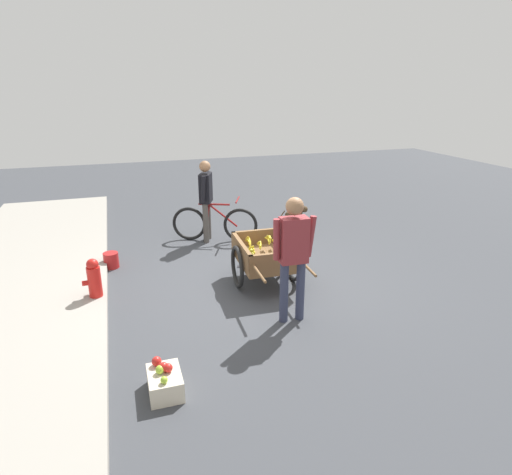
{
  "coord_description": "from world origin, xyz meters",
  "views": [
    {
      "loc": [
        -5.76,
        1.77,
        2.87
      ],
      "look_at": [
        -0.01,
        -0.1,
        0.75
      ],
      "focal_mm": 30.56,
      "sensor_mm": 36.0,
      "label": 1
    }
  ],
  "objects_px": {
    "fruit_cart": "(266,256)",
    "cyclist_person": "(206,194)",
    "fire_hydrant": "(94,282)",
    "plastic_bucket": "(111,260)",
    "dog": "(296,213)",
    "vendor_person": "(293,249)",
    "apple_crate": "(165,381)",
    "bicycle": "(215,223)"
  },
  "relations": [
    {
      "from": "cyclist_person",
      "to": "fire_hydrant",
      "type": "bearing_deg",
      "value": 136.21
    },
    {
      "from": "vendor_person",
      "to": "apple_crate",
      "type": "xyz_separation_m",
      "value": [
        -0.92,
        1.72,
        -0.85
      ]
    },
    {
      "from": "vendor_person",
      "to": "dog",
      "type": "relative_size",
      "value": 2.44
    },
    {
      "from": "vendor_person",
      "to": "fire_hydrant",
      "type": "relative_size",
      "value": 2.43
    },
    {
      "from": "vendor_person",
      "to": "fire_hydrant",
      "type": "distance_m",
      "value": 2.78
    },
    {
      "from": "fire_hydrant",
      "to": "apple_crate",
      "type": "xyz_separation_m",
      "value": [
        -2.16,
        -0.68,
        -0.21
      ]
    },
    {
      "from": "bicycle",
      "to": "plastic_bucket",
      "type": "bearing_deg",
      "value": 111.64
    },
    {
      "from": "plastic_bucket",
      "to": "apple_crate",
      "type": "relative_size",
      "value": 0.59
    },
    {
      "from": "cyclist_person",
      "to": "plastic_bucket",
      "type": "height_order",
      "value": "cyclist_person"
    },
    {
      "from": "cyclist_person",
      "to": "plastic_bucket",
      "type": "xyz_separation_m",
      "value": [
        -0.83,
        1.8,
        -0.8
      ]
    },
    {
      "from": "fruit_cart",
      "to": "plastic_bucket",
      "type": "relative_size",
      "value": 6.46
    },
    {
      "from": "vendor_person",
      "to": "dog",
      "type": "xyz_separation_m",
      "value": [
        3.7,
        -1.62,
        -0.71
      ]
    },
    {
      "from": "fire_hydrant",
      "to": "apple_crate",
      "type": "height_order",
      "value": "fire_hydrant"
    },
    {
      "from": "fire_hydrant",
      "to": "plastic_bucket",
      "type": "relative_size",
      "value": 2.58
    },
    {
      "from": "bicycle",
      "to": "dog",
      "type": "xyz_separation_m",
      "value": [
        0.43,
        -1.87,
        -0.08
      ]
    },
    {
      "from": "dog",
      "to": "apple_crate",
      "type": "relative_size",
      "value": 1.52
    },
    {
      "from": "plastic_bucket",
      "to": "apple_crate",
      "type": "xyz_separation_m",
      "value": [
        -3.43,
        -0.47,
        -0.0
      ]
    },
    {
      "from": "vendor_person",
      "to": "bicycle",
      "type": "relative_size",
      "value": 1.05
    },
    {
      "from": "fruit_cart",
      "to": "cyclist_person",
      "type": "bearing_deg",
      "value": 11.23
    },
    {
      "from": "fire_hydrant",
      "to": "bicycle",
      "type": "bearing_deg",
      "value": -46.54
    },
    {
      "from": "fire_hydrant",
      "to": "dog",
      "type": "bearing_deg",
      "value": -58.5
    },
    {
      "from": "cyclist_person",
      "to": "plastic_bucket",
      "type": "bearing_deg",
      "value": 114.73
    },
    {
      "from": "bicycle",
      "to": "cyclist_person",
      "type": "bearing_deg",
      "value": 67.0
    },
    {
      "from": "bicycle",
      "to": "fire_hydrant",
      "type": "xyz_separation_m",
      "value": [
        -2.03,
        2.15,
        -0.02
      ]
    },
    {
      "from": "fruit_cart",
      "to": "cyclist_person",
      "type": "distance_m",
      "value": 2.29
    },
    {
      "from": "bicycle",
      "to": "plastic_bucket",
      "type": "height_order",
      "value": "bicycle"
    },
    {
      "from": "bicycle",
      "to": "apple_crate",
      "type": "height_order",
      "value": "bicycle"
    },
    {
      "from": "apple_crate",
      "to": "vendor_person",
      "type": "bearing_deg",
      "value": -61.83
    },
    {
      "from": "bicycle",
      "to": "fire_hydrant",
      "type": "relative_size",
      "value": 2.32
    },
    {
      "from": "plastic_bucket",
      "to": "fire_hydrant",
      "type": "bearing_deg",
      "value": 170.64
    },
    {
      "from": "cyclist_person",
      "to": "fire_hydrant",
      "type": "height_order",
      "value": "cyclist_person"
    },
    {
      "from": "fruit_cart",
      "to": "apple_crate",
      "type": "height_order",
      "value": "fruit_cart"
    },
    {
      "from": "cyclist_person",
      "to": "dog",
      "type": "height_order",
      "value": "cyclist_person"
    },
    {
      "from": "fire_hydrant",
      "to": "plastic_bucket",
      "type": "xyz_separation_m",
      "value": [
        1.27,
        -0.21,
        -0.2
      ]
    },
    {
      "from": "fruit_cart",
      "to": "cyclist_person",
      "type": "relative_size",
      "value": 1.08
    },
    {
      "from": "cyclist_person",
      "to": "apple_crate",
      "type": "xyz_separation_m",
      "value": [
        -4.26,
        1.33,
        -0.8
      ]
    },
    {
      "from": "fruit_cart",
      "to": "vendor_person",
      "type": "height_order",
      "value": "vendor_person"
    },
    {
      "from": "vendor_person",
      "to": "cyclist_person",
      "type": "bearing_deg",
      "value": 6.7
    },
    {
      "from": "vendor_person",
      "to": "bicycle",
      "type": "height_order",
      "value": "vendor_person"
    },
    {
      "from": "dog",
      "to": "cyclist_person",
      "type": "bearing_deg",
      "value": 100.33
    },
    {
      "from": "fruit_cart",
      "to": "dog",
      "type": "distance_m",
      "value": 3.01
    },
    {
      "from": "plastic_bucket",
      "to": "dog",
      "type": "bearing_deg",
      "value": -72.58
    }
  ]
}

